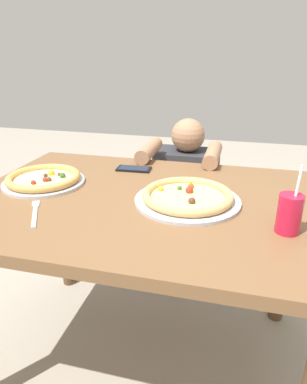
% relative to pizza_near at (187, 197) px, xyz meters
% --- Properties ---
extents(ground_plane, '(8.00, 8.00, 0.00)m').
position_rel_pizza_near_xyz_m(ground_plane, '(-0.15, 0.00, -0.77)').
color(ground_plane, '#9E9384').
extents(dining_table, '(1.29, 0.91, 0.75)m').
position_rel_pizza_near_xyz_m(dining_table, '(-0.15, 0.00, -0.12)').
color(dining_table, brown).
rests_on(dining_table, ground).
extents(pizza_near, '(0.37, 0.37, 0.04)m').
position_rel_pizza_near_xyz_m(pizza_near, '(0.00, 0.00, 0.00)').
color(pizza_near, '#B7B7BC').
rests_on(pizza_near, dining_table).
extents(pizza_far, '(0.32, 0.32, 0.04)m').
position_rel_pizza_near_xyz_m(pizza_far, '(-0.58, 0.04, 0.00)').
color(pizza_far, '#B7B7BC').
rests_on(pizza_far, dining_table).
extents(drink_cup_colored, '(0.07, 0.07, 0.21)m').
position_rel_pizza_near_xyz_m(drink_cup_colored, '(0.32, -0.14, 0.04)').
color(drink_cup_colored, red).
rests_on(drink_cup_colored, dining_table).
extents(fork, '(0.12, 0.19, 0.00)m').
position_rel_pizza_near_xyz_m(fork, '(-0.47, -0.20, -0.02)').
color(fork, silver).
rests_on(fork, dining_table).
extents(cell_phone, '(0.15, 0.08, 0.01)m').
position_rel_pizza_near_xyz_m(cell_phone, '(-0.29, 0.29, -0.01)').
color(cell_phone, black).
rests_on(cell_phone, dining_table).
extents(diner_seated, '(0.38, 0.51, 0.91)m').
position_rel_pizza_near_xyz_m(diner_seated, '(-0.12, 0.72, -0.35)').
color(diner_seated, '#333847').
rests_on(diner_seated, ground).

